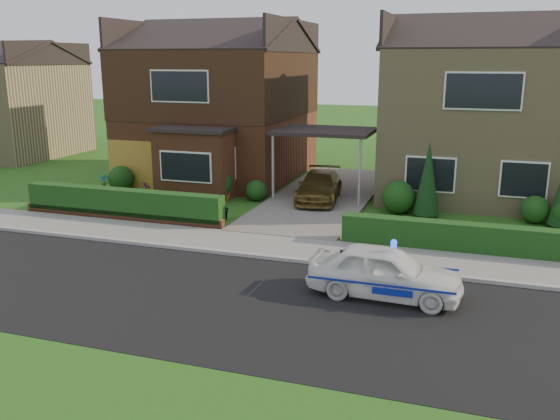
% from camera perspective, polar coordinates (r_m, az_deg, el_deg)
% --- Properties ---
extents(ground, '(120.00, 120.00, 0.00)m').
position_cam_1_polar(ground, '(14.21, -6.85, -8.42)').
color(ground, '#1D5316').
rests_on(ground, ground).
extents(road, '(60.00, 6.00, 0.02)m').
position_cam_1_polar(road, '(14.21, -6.85, -8.42)').
color(road, black).
rests_on(road, ground).
extents(kerb, '(60.00, 0.16, 0.12)m').
position_cam_1_polar(kerb, '(16.81, -2.45, -4.45)').
color(kerb, '#9E9993').
rests_on(kerb, ground).
extents(sidewalk, '(60.00, 2.00, 0.10)m').
position_cam_1_polar(sidewalk, '(17.75, -1.25, -3.44)').
color(sidewalk, slate).
rests_on(sidewalk, ground).
extents(grass_verge, '(60.00, 4.00, 0.01)m').
position_cam_1_polar(grass_verge, '(10.43, -19.13, -18.21)').
color(grass_verge, '#1D5316').
rests_on(grass_verge, ground).
extents(driveway, '(3.80, 12.00, 0.12)m').
position_cam_1_polar(driveway, '(24.13, 4.23, 1.35)').
color(driveway, '#666059').
rests_on(driveway, ground).
extents(house_left, '(7.50, 9.53, 7.25)m').
position_cam_1_polar(house_left, '(28.21, -5.80, 10.91)').
color(house_left, brown).
rests_on(house_left, ground).
extents(house_right, '(7.50, 8.06, 7.25)m').
position_cam_1_polar(house_right, '(25.88, 18.81, 9.59)').
color(house_right, tan).
rests_on(house_right, ground).
extents(carport_link, '(3.80, 3.00, 2.77)m').
position_cam_1_polar(carport_link, '(23.64, 4.32, 7.47)').
color(carport_link, black).
rests_on(carport_link, ground).
extents(garage_door, '(2.20, 0.10, 2.10)m').
position_cam_1_polar(garage_door, '(26.23, -14.11, 4.21)').
color(garage_door, '#986821').
rests_on(garage_door, ground).
extents(dwarf_wall, '(7.70, 0.25, 0.36)m').
position_cam_1_polar(dwarf_wall, '(21.28, -15.02, -0.55)').
color(dwarf_wall, brown).
rests_on(dwarf_wall, ground).
extents(hedge_left, '(7.50, 0.55, 0.90)m').
position_cam_1_polar(hedge_left, '(21.45, -14.78, -0.92)').
color(hedge_left, '#193B12').
rests_on(hedge_left, ground).
extents(hedge_right, '(7.50, 0.55, 0.80)m').
position_cam_1_polar(hedge_right, '(18.02, 17.85, -4.05)').
color(hedge_right, '#193B12').
rests_on(hedge_right, ground).
extents(shrub_left_far, '(1.08, 1.08, 1.08)m').
position_cam_1_polar(shrub_left_far, '(26.08, -15.05, 2.95)').
color(shrub_left_far, '#193B12').
rests_on(shrub_left_far, ground).
extents(shrub_left_mid, '(1.32, 1.32, 1.32)m').
position_cam_1_polar(shrub_left_mid, '(23.73, -6.18, 2.57)').
color(shrub_left_mid, '#193B12').
rests_on(shrub_left_mid, ground).
extents(shrub_left_near, '(0.84, 0.84, 0.84)m').
position_cam_1_polar(shrub_left_near, '(23.44, -2.29, 1.90)').
color(shrub_left_near, '#193B12').
rests_on(shrub_left_near, ground).
extents(shrub_right_near, '(1.20, 1.20, 1.20)m').
position_cam_1_polar(shrub_right_near, '(21.91, 11.36, 1.22)').
color(shrub_right_near, '#193B12').
rests_on(shrub_right_near, ground).
extents(shrub_right_mid, '(0.96, 0.96, 0.96)m').
position_cam_1_polar(shrub_right_mid, '(22.00, 23.33, 0.04)').
color(shrub_right_mid, '#193B12').
rests_on(shrub_right_mid, ground).
extents(conifer_a, '(0.90, 0.90, 2.60)m').
position_cam_1_polar(conifer_a, '(21.48, 14.03, 2.72)').
color(conifer_a, black).
rests_on(conifer_a, ground).
extents(neighbour_left, '(6.50, 7.00, 5.20)m').
position_cam_1_polar(neighbour_left, '(37.97, -24.62, 8.74)').
color(neighbour_left, tan).
rests_on(neighbour_left, ground).
extents(police_car, '(3.31, 3.66, 1.39)m').
position_cam_1_polar(police_car, '(14.18, 10.05, -5.93)').
color(police_car, white).
rests_on(police_car, ground).
extents(driveway_car, '(2.00, 3.94, 1.10)m').
position_cam_1_polar(driveway_car, '(23.07, 3.79, 2.30)').
color(driveway_car, brown).
rests_on(driveway_car, driveway).
extents(potted_plant_a, '(0.45, 0.35, 0.77)m').
position_cam_1_polar(potted_plant_a, '(25.98, -16.55, 2.46)').
color(potted_plant_a, gray).
rests_on(potted_plant_a, ground).
extents(potted_plant_b, '(0.59, 0.56, 0.85)m').
position_cam_1_polar(potted_plant_b, '(20.84, -5.38, 0.27)').
color(potted_plant_b, gray).
rests_on(potted_plant_b, ground).
extents(potted_plant_c, '(0.54, 0.54, 0.81)m').
position_cam_1_polar(potted_plant_c, '(23.61, -12.74, 1.60)').
color(potted_plant_c, gray).
rests_on(potted_plant_c, ground).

